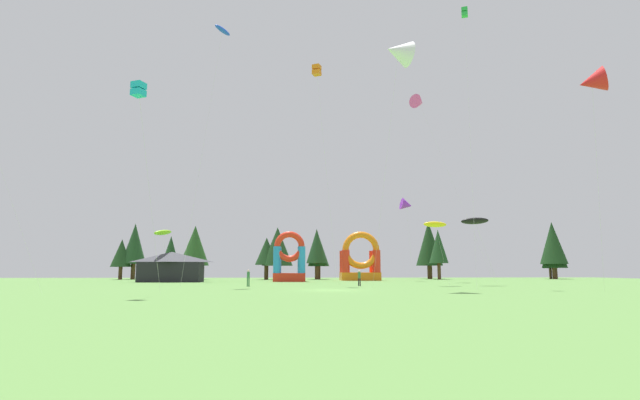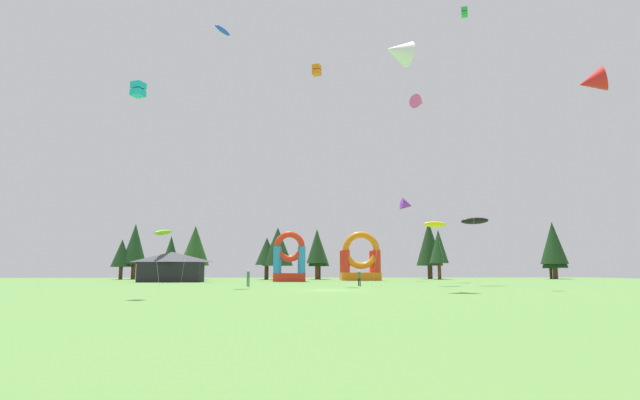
{
  "view_description": "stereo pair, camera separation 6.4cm",
  "coord_description": "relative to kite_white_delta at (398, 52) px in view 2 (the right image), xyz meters",
  "views": [
    {
      "loc": [
        -2.72,
        -38.13,
        1.59
      ],
      "look_at": [
        0.0,
        13.3,
        9.09
      ],
      "focal_mm": 26.92,
      "sensor_mm": 36.0,
      "label": 1
    },
    {
      "loc": [
        -2.65,
        -38.13,
        1.59
      ],
      "look_at": [
        0.0,
        13.3,
        9.09
      ],
      "focal_mm": 26.92,
      "sensor_mm": 36.0,
      "label": 2
    }
  ],
  "objects": [
    {
      "name": "kite_black_parafoil",
      "position": [
        10.05,
        10.73,
        -13.24
      ],
      "size": [
        3.58,
        1.26,
        7.12
      ],
      "color": "black",
      "rests_on": "ground_plane"
    },
    {
      "name": "tree_row_7",
      "position": [
        -4.56,
        43.87,
        -15.07
      ],
      "size": [
        3.65,
        3.65,
        7.47
      ],
      "color": "#4C331E",
      "rests_on": "ground_plane"
    },
    {
      "name": "ground_plane",
      "position": [
        -5.92,
        0.23,
        -19.85
      ],
      "size": [
        120.0,
        120.0,
        0.0
      ],
      "primitive_type": "plane",
      "color": "#5B8C42"
    },
    {
      "name": "inflatable_orange_dome",
      "position": [
        1.28,
        34.57,
        -17.22
      ],
      "size": [
        5.83,
        4.3,
        7.28
      ],
      "color": "orange",
      "rests_on": "ground_plane"
    },
    {
      "name": "tree_row_5",
      "position": [
        -11.43,
        41.11,
        -14.52
      ],
      "size": [
        5.03,
        5.03,
        8.5
      ],
      "color": "#4C331E",
      "rests_on": "ground_plane"
    },
    {
      "name": "person_near_camera",
      "position": [
        -13.04,
        8.8,
        -18.89
      ],
      "size": [
        0.35,
        0.35,
        1.61
      ],
      "rotation": [
        0.0,
        0.0,
        3.46
      ],
      "color": "#33723F",
      "rests_on": "ground_plane"
    },
    {
      "name": "kite_yellow_parafoil",
      "position": [
        5.47,
        9.48,
        -13.74
      ],
      "size": [
        2.63,
        1.42,
        6.51
      ],
      "color": "yellow",
      "rests_on": "ground_plane"
    },
    {
      "name": "tree_row_10",
      "position": [
        36.56,
        45.39,
        -16.0
      ],
      "size": [
        2.5,
        2.5,
        5.92
      ],
      "color": "#4C331E",
      "rests_on": "ground_plane"
    },
    {
      "name": "tree_row_4",
      "position": [
        -13.22,
        41.38,
        -15.3
      ],
      "size": [
        3.73,
        3.73,
        6.84
      ],
      "color": "#4C331E",
      "rests_on": "ground_plane"
    },
    {
      "name": "tree_row_12",
      "position": [
        37.02,
        44.68,
        -14.32
      ],
      "size": [
        4.18,
        4.18,
        9.23
      ],
      "color": "#4C331E",
      "rests_on": "ground_plane"
    },
    {
      "name": "tree_row_3",
      "position": [
        -24.7,
        40.48,
        -14.44
      ],
      "size": [
        4.6,
        4.6,
        8.65
      ],
      "color": "#4C331E",
      "rests_on": "ground_plane"
    },
    {
      "name": "kite_green_box",
      "position": [
        7.69,
        4.7,
        6.34
      ],
      "size": [
        2.27,
        5.2,
        26.81
      ],
      "color": "green",
      "rests_on": "ground_plane"
    },
    {
      "name": "tree_row_8",
      "position": [
        15.12,
        46.02,
        -13.67
      ],
      "size": [
        4.64,
        4.64,
        10.14
      ],
      "color": "#4C331E",
      "rests_on": "ground_plane"
    },
    {
      "name": "kite_cyan_box",
      "position": [
        -18.61,
        -8.24,
        -6.94
      ],
      "size": [
        1.71,
        3.25,
        13.39
      ],
      "color": "#19B7CC",
      "rests_on": "ground_plane"
    },
    {
      "name": "inflatable_red_slide",
      "position": [
        -9.33,
        28.04,
        -17.3
      ],
      "size": [
        4.32,
        3.67,
        6.75
      ],
      "color": "red",
      "rests_on": "ground_plane"
    },
    {
      "name": "kite_lime_parafoil",
      "position": [
        -26.18,
        26.78,
        -13.35
      ],
      "size": [
        2.55,
        3.09,
        7.13
      ],
      "color": "#8CD826",
      "rests_on": "ground_plane"
    },
    {
      "name": "kite_orange_box",
      "position": [
        -6.39,
        11.36,
        3.09
      ],
      "size": [
        3.14,
        6.07,
        23.55
      ],
      "color": "orange",
      "rests_on": "ground_plane"
    },
    {
      "name": "tree_row_11",
      "position": [
        36.62,
        44.1,
        -13.64
      ],
      "size": [
        4.52,
        4.52,
        9.95
      ],
      "color": "#4C331E",
      "rests_on": "ground_plane"
    },
    {
      "name": "tree_row_6",
      "position": [
        -4.93,
        42.54,
        -14.39
      ],
      "size": [
        3.51,
        3.51,
        8.39
      ],
      "color": "#4C331E",
      "rests_on": "ground_plane"
    },
    {
      "name": "kite_blue_parafoil",
      "position": [
        -16.3,
        9.26,
        6.33
      ],
      "size": [
        3.34,
        5.12,
        26.68
      ],
      "color": "blue",
      "rests_on": "ground_plane"
    },
    {
      "name": "kite_pink_delta",
      "position": [
        9.0,
        27.17,
        5.52
      ],
      "size": [
        7.97,
        9.04,
        26.44
      ],
      "color": "#EA599E",
      "rests_on": "ground_plane"
    },
    {
      "name": "kite_red_delta",
      "position": [
        12.38,
        -6.52,
        -5.04
      ],
      "size": [
        2.5,
        3.72,
        15.82
      ],
      "color": "red",
      "rests_on": "ground_plane"
    },
    {
      "name": "person_far_side",
      "position": [
        -2.22,
        9.8,
        -18.93
      ],
      "size": [
        0.3,
        0.3,
        1.55
      ],
      "rotation": [
        0.0,
        0.0,
        3.3
      ],
      "color": "black",
      "rests_on": "ground_plane"
    },
    {
      "name": "kite_white_delta",
      "position": [
        0.0,
        0.0,
        0.0
      ],
      "size": [
        2.93,
        7.24,
        21.08
      ],
      "color": "white",
      "rests_on": "ground_plane"
    },
    {
      "name": "tree_row_9",
      "position": [
        15.37,
        41.3,
        -14.45
      ],
      "size": [
        3.15,
        3.15,
        8.25
      ],
      "color": "#4C331E",
      "rests_on": "ground_plane"
    },
    {
      "name": "tree_row_2",
      "position": [
        -28.76,
        41.51,
        -15.26
      ],
      "size": [
        2.83,
        2.83,
        7.03
      ],
      "color": "#4C331E",
      "rests_on": "ground_plane"
    },
    {
      "name": "kite_purple_delta",
      "position": [
        7.57,
        30.31,
        -8.92
      ],
      "size": [
        2.02,
        3.08,
        11.95
      ],
      "color": "purple",
      "rests_on": "ground_plane"
    },
    {
      "name": "festival_tent",
      "position": [
        -24.75,
        26.41,
        -17.88
      ],
      "size": [
        7.86,
        3.84,
        3.92
      ],
      "color": "black",
      "rests_on": "ground_plane"
    },
    {
      "name": "tree_row_0",
      "position": [
        -37.18,
        43.21,
        -15.57
      ],
      "size": [
        3.31,
        3.31,
        6.6
      ],
      "color": "#4C331E",
      "rests_on": "ground_plane"
    },
    {
      "name": "tree_row_1",
      "position": [
        -35.44,
        44.11,
        -13.96
      ],
      "size": [
        3.9,
        3.9,
        9.29
      ],
      "color": "#4C331E",
      "rests_on": "ground_plane"
    }
  ]
}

